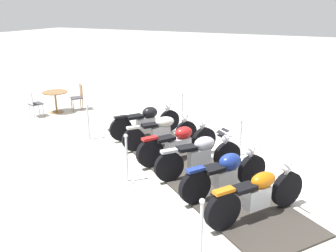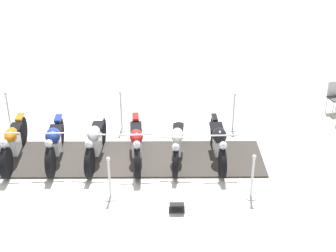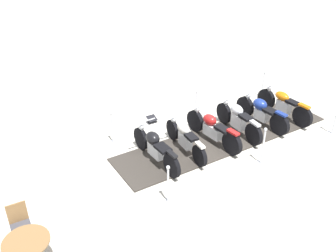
# 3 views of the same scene
# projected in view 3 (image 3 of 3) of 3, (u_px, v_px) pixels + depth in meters

# --- Properties ---
(ground_plane) EXTENTS (80.00, 80.00, 0.00)m
(ground_plane) POSITION_uv_depth(u_px,v_px,m) (225.00, 138.00, 11.71)
(ground_plane) COLOR beige
(display_platform) EXTENTS (5.55, 6.71, 0.04)m
(display_platform) POSITION_uv_depth(u_px,v_px,m) (225.00, 138.00, 11.69)
(display_platform) COLOR #38332D
(display_platform) RESTS_ON ground_plane
(motorcycle_copper) EXTENTS (1.94, 1.37, 1.04)m
(motorcycle_copper) POSITION_uv_depth(u_px,v_px,m) (283.00, 104.00, 12.59)
(motorcycle_copper) COLOR black
(motorcycle_copper) RESTS_ON display_platform
(motorcycle_navy) EXTENTS (1.88, 1.30, 1.01)m
(motorcycle_navy) POSITION_uv_depth(u_px,v_px,m) (261.00, 111.00, 12.14)
(motorcycle_navy) COLOR black
(motorcycle_navy) RESTS_ON display_platform
(motorcycle_chrome) EXTENTS (1.74, 1.49, 1.00)m
(motorcycle_chrome) POSITION_uv_depth(u_px,v_px,m) (238.00, 119.00, 11.69)
(motorcycle_chrome) COLOR black
(motorcycle_chrome) RESTS_ON display_platform
(motorcycle_maroon) EXTENTS (2.03, 1.34, 1.01)m
(motorcycle_maroon) POSITION_uv_depth(u_px,v_px,m) (212.00, 128.00, 11.26)
(motorcycle_maroon) COLOR black
(motorcycle_maroon) RESTS_ON display_platform
(motorcycle_cream) EXTENTS (1.72, 1.51, 0.92)m
(motorcycle_cream) POSITION_uv_depth(u_px,v_px,m) (185.00, 137.00, 10.82)
(motorcycle_cream) COLOR black
(motorcycle_cream) RESTS_ON display_platform
(motorcycle_black) EXTENTS (1.92, 1.37, 0.98)m
(motorcycle_black) POSITION_uv_depth(u_px,v_px,m) (155.00, 147.00, 10.36)
(motorcycle_black) COLOR black
(motorcycle_black) RESTS_ON display_platform
(stanchion_left_rear) EXTENTS (0.29, 0.29, 1.08)m
(stanchion_left_rear) POSITION_uv_depth(u_px,v_px,m) (168.00, 190.00, 8.99)
(stanchion_left_rear) COLOR silver
(stanchion_left_rear) RESTS_ON ground_plane
(stanchion_right_front) EXTENTS (0.29, 0.29, 1.04)m
(stanchion_right_front) POSITION_uv_depth(u_px,v_px,m) (262.00, 88.00, 14.05)
(stanchion_right_front) COLOR silver
(stanchion_right_front) RESTS_ON ground_plane
(stanchion_left_mid) EXTENTS (0.32, 0.32, 1.14)m
(stanchion_left_mid) POSITION_uv_depth(u_px,v_px,m) (262.00, 152.00, 10.36)
(stanchion_left_mid) COLOR silver
(stanchion_left_mid) RESTS_ON ground_plane
(stanchion_left_front) EXTENTS (0.36, 0.36, 1.13)m
(stanchion_left_front) POSITION_uv_depth(u_px,v_px,m) (334.00, 124.00, 11.76)
(stanchion_left_front) COLOR silver
(stanchion_left_front) RESTS_ON ground_plane
(stanchion_right_mid) EXTENTS (0.34, 0.34, 1.01)m
(stanchion_right_mid) POSITION_uv_depth(u_px,v_px,m) (196.00, 109.00, 12.70)
(stanchion_right_mid) COLOR silver
(stanchion_right_mid) RESTS_ON ground_plane
(stanchion_right_rear) EXTENTS (0.31, 0.31, 1.05)m
(stanchion_right_rear) POSITION_uv_depth(u_px,v_px,m) (113.00, 133.00, 11.30)
(stanchion_right_rear) COLOR silver
(stanchion_right_rear) RESTS_ON ground_plane
(info_placard) EXTENTS (0.40, 0.41, 0.22)m
(info_placard) POSITION_uv_depth(u_px,v_px,m) (152.00, 120.00, 12.52)
(info_placard) COLOR #333338
(info_placard) RESTS_ON ground_plane
(cafe_table) EXTENTS (0.89, 0.89, 0.77)m
(cafe_table) POSITION_uv_depth(u_px,v_px,m) (28.00, 248.00, 7.19)
(cafe_table) COLOR olive
(cafe_table) RESTS_ON ground_plane
(cafe_chair_near_table) EXTENTS (0.56, 0.56, 0.96)m
(cafe_chair_near_table) POSITION_uv_depth(u_px,v_px,m) (20.00, 222.00, 7.83)
(cafe_chair_near_table) COLOR olive
(cafe_chair_near_table) RESTS_ON ground_plane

